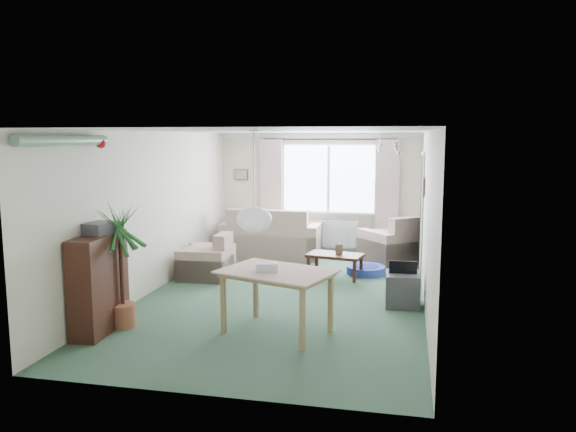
% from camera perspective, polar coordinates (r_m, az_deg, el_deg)
% --- Properties ---
extents(ground, '(6.50, 6.50, 0.00)m').
position_cam_1_polar(ground, '(8.30, -0.44, -8.17)').
color(ground, '#31513C').
extents(window, '(1.80, 0.03, 1.30)m').
position_cam_1_polar(window, '(11.15, 4.16, 3.82)').
color(window, white).
extents(curtain_rod, '(2.60, 0.03, 0.03)m').
position_cam_1_polar(curtain_rod, '(11.04, 4.14, 7.78)').
color(curtain_rod, black).
extents(curtain_left, '(0.45, 0.08, 2.00)m').
position_cam_1_polar(curtain_left, '(11.28, -1.72, 2.71)').
color(curtain_left, beige).
extents(curtain_right, '(0.45, 0.08, 2.00)m').
position_cam_1_polar(curtain_right, '(10.97, 10.04, 2.44)').
color(curtain_right, beige).
extents(radiator, '(1.20, 0.10, 0.55)m').
position_cam_1_polar(radiator, '(11.24, 4.07, -1.80)').
color(radiator, white).
extents(doorway, '(0.03, 0.95, 2.00)m').
position_cam_1_polar(doorway, '(10.07, 13.42, 0.31)').
color(doorway, black).
extents(pendant_lamp, '(0.36, 0.36, 0.36)m').
position_cam_1_polar(pendant_lamp, '(5.75, -3.45, -0.35)').
color(pendant_lamp, white).
extents(tinsel_garland, '(1.60, 1.60, 0.12)m').
position_cam_1_polar(tinsel_garland, '(6.58, -21.75, 7.15)').
color(tinsel_garland, '#196626').
extents(bauble_cluster_a, '(0.20, 0.20, 0.20)m').
position_cam_1_polar(bauble_cluster_a, '(8.69, 9.32, 7.29)').
color(bauble_cluster_a, silver).
extents(bauble_cluster_b, '(0.20, 0.20, 0.20)m').
position_cam_1_polar(bauble_cluster_b, '(7.48, 11.18, 7.14)').
color(bauble_cluster_b, silver).
extents(wall_picture_back, '(0.28, 0.03, 0.22)m').
position_cam_1_polar(wall_picture_back, '(11.53, -4.76, 4.20)').
color(wall_picture_back, brown).
extents(wall_picture_right, '(0.03, 0.24, 0.30)m').
position_cam_1_polar(wall_picture_right, '(9.02, 13.64, 2.93)').
color(wall_picture_right, brown).
extents(sofa, '(1.92, 1.03, 0.95)m').
position_cam_1_polar(sofa, '(11.00, -1.65, -1.59)').
color(sofa, beige).
rests_on(sofa, ground).
extents(armchair_corner, '(1.34, 1.34, 0.87)m').
position_cam_1_polar(armchair_corner, '(10.68, 10.52, -2.24)').
color(armchair_corner, '#C4B094').
rests_on(armchair_corner, ground).
extents(armchair_left, '(0.82, 0.86, 0.75)m').
position_cam_1_polar(armchair_left, '(9.40, -8.32, -3.98)').
color(armchair_left, '#C1AF92').
rests_on(armchair_left, ground).
extents(coffee_table, '(0.97, 0.65, 0.40)m').
position_cam_1_polar(coffee_table, '(9.37, 4.79, -5.05)').
color(coffee_table, black).
rests_on(coffee_table, ground).
extents(photo_frame, '(0.12, 0.07, 0.16)m').
position_cam_1_polar(photo_frame, '(9.30, 5.21, -3.39)').
color(photo_frame, brown).
rests_on(photo_frame, coffee_table).
extents(bookshelf, '(0.38, 0.98, 1.17)m').
position_cam_1_polar(bookshelf, '(7.10, -18.66, -6.51)').
color(bookshelf, black).
rests_on(bookshelf, ground).
extents(hifi_box, '(0.34, 0.39, 0.14)m').
position_cam_1_polar(hifi_box, '(7.04, -18.63, -1.18)').
color(hifi_box, '#3F3F44').
rests_on(hifi_box, bookshelf).
extents(houseplant, '(0.79, 0.79, 1.53)m').
position_cam_1_polar(houseplant, '(7.14, -16.57, -4.85)').
color(houseplant, '#1A4E1C').
rests_on(houseplant, ground).
extents(dining_table, '(1.37, 1.12, 0.74)m').
position_cam_1_polar(dining_table, '(6.74, -1.12, -8.77)').
color(dining_table, tan).
rests_on(dining_table, ground).
extents(gift_box, '(0.29, 0.24, 0.12)m').
position_cam_1_polar(gift_box, '(6.62, -2.17, -5.27)').
color(gift_box, silver).
rests_on(gift_box, dining_table).
extents(tv_cube, '(0.48, 0.52, 0.46)m').
position_cam_1_polar(tv_cube, '(7.97, 11.54, -7.33)').
color(tv_cube, '#39393E').
rests_on(tv_cube, ground).
extents(pet_bed, '(0.87, 0.87, 0.13)m').
position_cam_1_polar(pet_bed, '(9.71, 7.92, -5.44)').
color(pet_bed, navy).
rests_on(pet_bed, ground).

